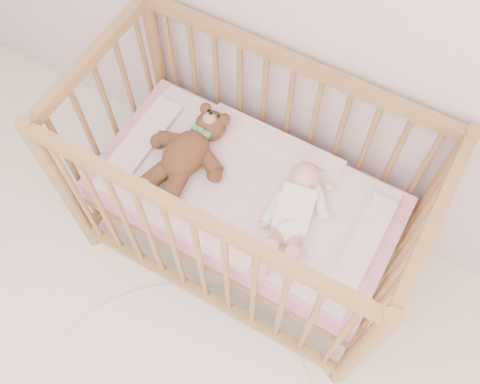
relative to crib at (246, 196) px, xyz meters
The scene contains 5 objects.
crib is the anchor object (origin of this frame).
mattress 0.01m from the crib, ahead, with size 1.22×0.62×0.13m, color pink.
blanket 0.06m from the crib, ahead, with size 1.10×0.58×0.06m, color #EDA3AD, non-canonical shape.
baby 0.26m from the crib, ahead, with size 0.25×0.51×0.12m, color white, non-canonical shape.
teddy_bear 0.30m from the crib, behind, with size 0.36×0.51×0.14m, color brown, non-canonical shape.
Camera 1 is at (0.46, 0.71, 2.43)m, focal length 40.00 mm.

